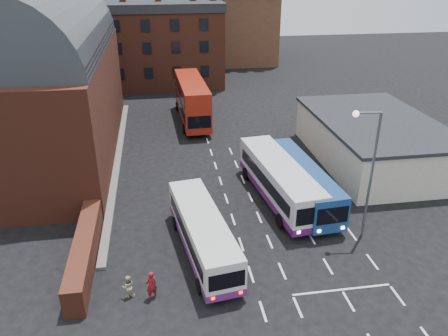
{
  "coord_description": "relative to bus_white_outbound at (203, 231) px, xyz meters",
  "views": [
    {
      "loc": [
        -4.97,
        -21.81,
        17.58
      ],
      "look_at": [
        0.0,
        10.0,
        2.2
      ],
      "focal_mm": 35.0,
      "sensor_mm": 36.0,
      "label": 1
    }
  ],
  "objects": [
    {
      "name": "forecourt_wall",
      "position": [
        -7.53,
        0.13,
        -0.78
      ],
      "size": [
        1.2,
        10.0,
        1.8
      ],
      "primitive_type": "cube",
      "color": "#602B1E",
      "rests_on": "ground"
    },
    {
      "name": "bus_white_inbound",
      "position": [
        6.77,
        6.08,
        0.24
      ],
      "size": [
        4.07,
        12.17,
        3.26
      ],
      "rotation": [
        0.0,
        0.0,
        3.26
      ],
      "color": "silver",
      "rests_on": "ground"
    },
    {
      "name": "railway_station",
      "position": [
        -12.83,
        19.13,
        5.96
      ],
      "size": [
        12.0,
        28.0,
        16.0
      ],
      "color": "#602B1E",
      "rests_on": "ground"
    },
    {
      "name": "castle_keep",
      "position": [
        8.67,
        64.13,
        4.32
      ],
      "size": [
        22.0,
        22.0,
        12.0
      ],
      "primitive_type": "cube",
      "color": "brown",
      "rests_on": "ground"
    },
    {
      "name": "pedestrian_red",
      "position": [
        -3.38,
        -3.81,
        -0.77
      ],
      "size": [
        0.79,
        0.69,
        1.83
      ],
      "primitive_type": "imported",
      "rotation": [
        0.0,
        0.0,
        3.6
      ],
      "color": "maroon",
      "rests_on": "ground"
    },
    {
      "name": "bus_white_outbound",
      "position": [
        0.0,
        0.0,
        0.0
      ],
      "size": [
        3.85,
        10.66,
        2.85
      ],
      "rotation": [
        0.0,
        0.0,
        0.14
      ],
      "color": "silver",
      "rests_on": "ground"
    },
    {
      "name": "bus_red_double",
      "position": [
        1.66,
        26.22,
        0.96
      ],
      "size": [
        3.46,
        12.53,
        4.98
      ],
      "rotation": [
        0.0,
        0.0,
        3.18
      ],
      "color": "maroon",
      "rests_on": "ground"
    },
    {
      "name": "street_lamp",
      "position": [
        10.95,
        0.27,
        3.89
      ],
      "size": [
        1.88,
        0.47,
        9.23
      ],
      "rotation": [
        0.0,
        0.0,
        -0.11
      ],
      "color": "#575B60",
      "rests_on": "ground"
    },
    {
      "name": "brick_terrace",
      "position": [
        -3.33,
        44.13,
        3.82
      ],
      "size": [
        22.0,
        10.0,
        11.0
      ],
      "primitive_type": "cube",
      "color": "brown",
      "rests_on": "ground"
    },
    {
      "name": "ground",
      "position": [
        2.67,
        -1.87,
        -1.68
      ],
      "size": [
        180.0,
        180.0,
        0.0
      ],
      "primitive_type": "plane",
      "color": "black"
    },
    {
      "name": "pedestrian_beige",
      "position": [
        -4.7,
        -3.49,
        -0.96
      ],
      "size": [
        0.75,
        0.61,
        1.43
      ],
      "primitive_type": "imported",
      "rotation": [
        0.0,
        0.0,
        3.24
      ],
      "color": "#BEB58F",
      "rests_on": "ground"
    },
    {
      "name": "cream_building",
      "position": [
        17.67,
        12.13,
        0.48
      ],
      "size": [
        10.4,
        16.4,
        4.25
      ],
      "color": "beige",
      "rests_on": "ground"
    },
    {
      "name": "bus_blue",
      "position": [
        8.37,
        5.77,
        0.16
      ],
      "size": [
        3.59,
        11.58,
        3.11
      ],
      "rotation": [
        0.0,
        0.0,
        3.22
      ],
      "color": "navy",
      "rests_on": "ground"
    }
  ]
}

